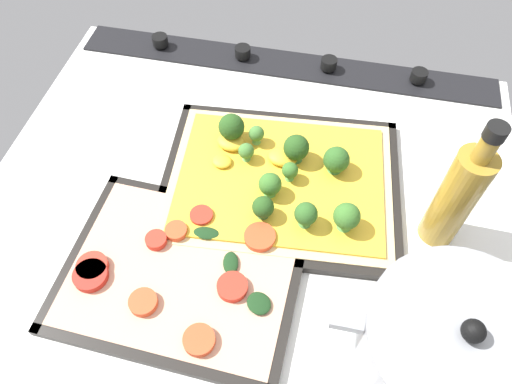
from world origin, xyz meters
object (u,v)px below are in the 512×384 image
broccoli_pizza (281,177)px  cooking_pot (452,350)px  baking_tray_back (182,273)px  oil_bottle (457,196)px  baking_tray_front (280,184)px  veggie_pizza_back (181,271)px

broccoli_pizza → cooking_pot: cooking_pot is taller
broccoli_pizza → baking_tray_back: 19.53cm
oil_bottle → broccoli_pizza: bearing=-9.3°
broccoli_pizza → baking_tray_front: bearing=61.3°
baking_tray_front → veggie_pizza_back: veggie_pizza_back is taller
veggie_pizza_back → oil_bottle: size_ratio=1.34×
baking_tray_back → oil_bottle: bearing=-157.7°
broccoli_pizza → cooking_pot: bearing=136.1°
veggie_pizza_back → cooking_pot: cooking_pot is taller
broccoli_pizza → veggie_pizza_back: broccoli_pizza is taller
baking_tray_back → oil_bottle: 35.60cm
veggie_pizza_back → oil_bottle: bearing=-157.7°
broccoli_pizza → cooking_pot: 31.08cm
cooking_pot → broccoli_pizza: bearing=-43.9°
baking_tray_front → broccoli_pizza: bearing=-118.7°
broccoli_pizza → veggie_pizza_back: bearing=59.2°
veggie_pizza_back → baking_tray_back: bearing=-162.0°
baking_tray_back → cooking_pot: 32.88cm
baking_tray_front → oil_bottle: bearing=171.2°
baking_tray_front → oil_bottle: size_ratio=1.72×
veggie_pizza_back → oil_bottle: (-32.12, -13.16, 7.54)cm
baking_tray_front → veggie_pizza_back: (9.92, 16.62, 0.77)cm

